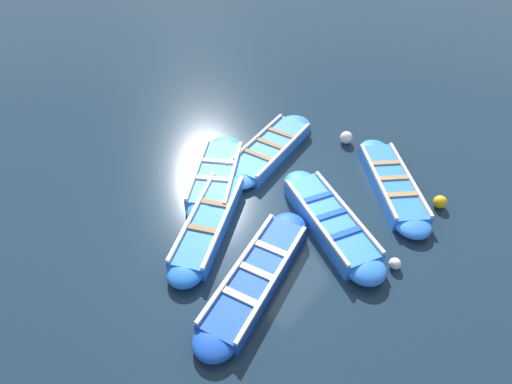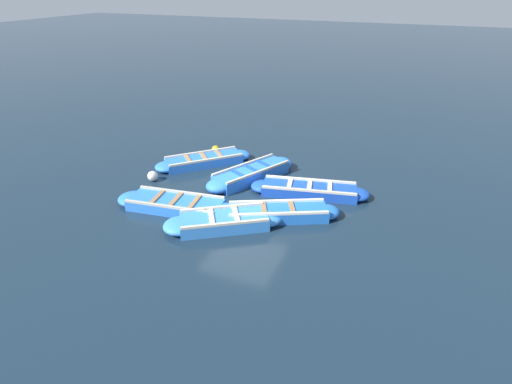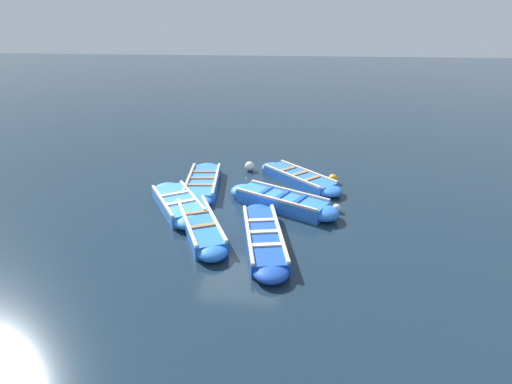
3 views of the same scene
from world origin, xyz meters
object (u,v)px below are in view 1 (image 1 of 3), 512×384
object	(u,v)px
boat_outer_right	(270,149)
boat_end_of_row	(216,175)
boat_near_quay	(209,221)
buoy_white_drifting	(395,264)
buoy_yellow_far	(440,202)
boat_mid_row	(256,276)
boat_stern_in	(330,221)
boat_far_corner	(392,183)
buoy_orange_near	(346,138)

from	to	relation	value
boat_outer_right	boat_end_of_row	distance (m)	1.81
boat_near_quay	boat_end_of_row	xyz separation A→B (m)	(-1.24, -1.01, 0.00)
boat_near_quay	boat_end_of_row	size ratio (longest dim) A/B	1.08
buoy_white_drifting	boat_near_quay	bearing A→B (deg)	-65.99
boat_end_of_row	buoy_yellow_far	bearing A→B (deg)	120.24
boat_mid_row	buoy_yellow_far	size ratio (longest dim) A/B	12.54
boat_near_quay	buoy_white_drifting	xyz separation A→B (m)	(-1.64, 3.69, -0.05)
boat_stern_in	buoy_yellow_far	bearing A→B (deg)	144.17
boat_outer_right	buoy_white_drifting	bearing A→B (deg)	72.50
boat_mid_row	boat_outer_right	size ratio (longest dim) A/B	1.00
boat_near_quay	boat_end_of_row	distance (m)	1.60
boat_stern_in	boat_far_corner	world-z (taller)	boat_stern_in
buoy_orange_near	boat_stern_in	bearing A→B (deg)	24.59
boat_outer_right	buoy_yellow_far	bearing A→B (deg)	102.27
boat_far_corner	buoy_orange_near	world-z (taller)	boat_far_corner
boat_outer_right	boat_far_corner	xyz separation A→B (m)	(-0.82, 3.22, 0.01)
boat_far_corner	boat_outer_right	bearing A→B (deg)	-75.66
boat_outer_right	buoy_yellow_far	size ratio (longest dim) A/B	12.51
boat_stern_in	boat_mid_row	bearing A→B (deg)	-8.04
boat_stern_in	buoy_white_drifting	size ratio (longest dim) A/B	14.84
boat_stern_in	boat_mid_row	world-z (taller)	boat_stern_in
boat_end_of_row	buoy_white_drifting	world-z (taller)	boat_end_of_row
boat_near_quay	buoy_orange_near	bearing A→B (deg)	172.38
boat_far_corner	boat_end_of_row	xyz separation A→B (m)	(2.61, -3.53, 0.01)
boat_stern_in	boat_near_quay	distance (m)	2.69
buoy_white_drifting	boat_mid_row	bearing A→B (deg)	-42.73
boat_end_of_row	buoy_yellow_far	distance (m)	5.44
buoy_orange_near	boat_near_quay	bearing A→B (deg)	-7.62
boat_far_corner	boat_end_of_row	world-z (taller)	boat_end_of_row
boat_far_corner	buoy_yellow_far	bearing A→B (deg)	96.42
boat_mid_row	boat_outer_right	xyz separation A→B (m)	(-3.47, -2.45, -0.00)
boat_stern_in	buoy_white_drifting	bearing A→B (deg)	87.21
boat_far_corner	buoy_yellow_far	size ratio (longest dim) A/B	10.14
boat_outer_right	boat_near_quay	bearing A→B (deg)	12.96
boat_stern_in	boat_mid_row	size ratio (longest dim) A/B	0.92
boat_outer_right	buoy_white_drifting	distance (m)	4.60
boat_outer_right	buoy_yellow_far	world-z (taller)	boat_outer_right
boat_stern_in	boat_near_quay	world-z (taller)	boat_stern_in
boat_outer_right	buoy_yellow_far	distance (m)	4.49
buoy_white_drifting	boat_outer_right	bearing A→B (deg)	-107.50
boat_outer_right	boat_end_of_row	size ratio (longest dim) A/B	1.18
boat_stern_in	boat_end_of_row	distance (m)	3.11
boat_mid_row	boat_outer_right	bearing A→B (deg)	-144.77
boat_outer_right	buoy_white_drifting	size ratio (longest dim) A/B	16.02
boat_far_corner	buoy_white_drifting	bearing A→B (deg)	27.94
boat_mid_row	boat_end_of_row	distance (m)	3.24
boat_far_corner	buoy_orange_near	xyz separation A→B (m)	(-0.97, -1.87, 0.01)
buoy_orange_near	boat_far_corner	bearing A→B (deg)	62.56
boat_outer_right	boat_far_corner	world-z (taller)	boat_far_corner
buoy_yellow_far	buoy_white_drifting	size ratio (longest dim) A/B	1.28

